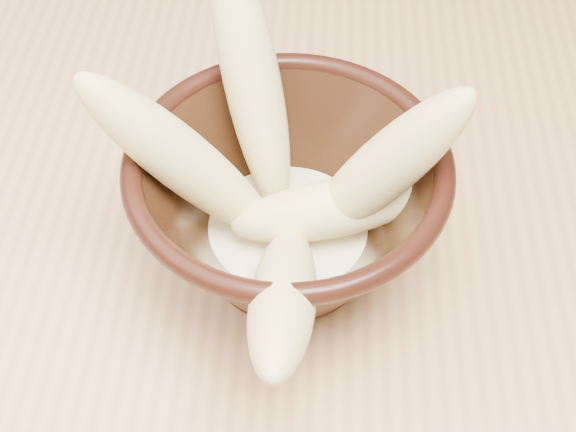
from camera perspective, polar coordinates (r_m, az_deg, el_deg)
The scene contains 7 objects.
bowl at distance 0.45m, azimuth 0.00°, elevation 0.67°, with size 0.18×0.18×0.10m.
milk_puddle at distance 0.47m, azimuth 0.00°, elevation -1.20°, with size 0.10×0.10×0.01m, color #F6EDC6.
banana_upright at distance 0.46m, azimuth -2.61°, elevation 9.74°, with size 0.03×0.03×0.16m, color #EED38C.
banana_left at distance 0.43m, azimuth -7.59°, elevation 4.02°, with size 0.03×0.03×0.14m, color #EED38C.
banana_right at distance 0.42m, azimuth 6.83°, elevation 3.34°, with size 0.03×0.03×0.14m, color #EED38C.
banana_across at distance 0.44m, azimuth 2.90°, elevation 0.48°, with size 0.03×0.03×0.11m, color #EED38C.
banana_front at distance 0.39m, azimuth -0.31°, elevation -5.68°, with size 0.03×0.03×0.15m, color #EED38C.
Camera 1 is at (0.24, -0.36, 1.15)m, focal length 50.00 mm.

